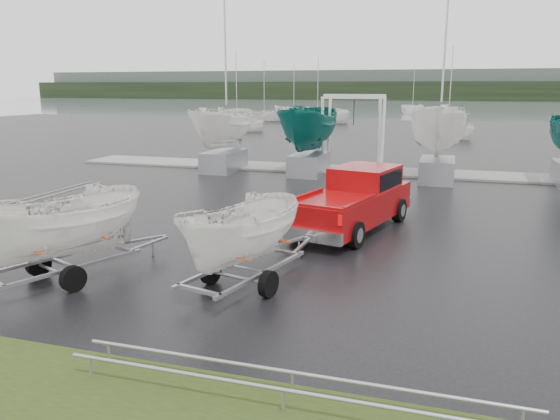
% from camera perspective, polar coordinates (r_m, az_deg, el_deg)
% --- Properties ---
extents(ground_plane, '(120.00, 120.00, 0.00)m').
position_cam_1_polar(ground_plane, '(18.05, -2.85, -1.77)').
color(ground_plane, black).
rests_on(ground_plane, ground).
extents(lake, '(300.00, 300.00, 0.00)m').
position_cam_1_polar(lake, '(116.65, 14.46, 10.19)').
color(lake, slate).
rests_on(lake, ground).
extents(dock, '(30.00, 3.00, 0.12)m').
position_cam_1_polar(dock, '(30.34, 5.58, 4.25)').
color(dock, gray).
rests_on(dock, ground).
extents(treeline, '(300.00, 8.00, 6.00)m').
position_cam_1_polar(treeline, '(186.50, 15.69, 11.89)').
color(treeline, black).
rests_on(treeline, ground).
extents(far_hill, '(300.00, 6.00, 10.00)m').
position_cam_1_polar(far_hill, '(194.49, 15.80, 12.49)').
color(far_hill, '#4C5651').
rests_on(far_hill, ground).
extents(pickup_truck, '(3.32, 6.13, 1.94)m').
position_cam_1_polar(pickup_truck, '(17.90, 7.97, 1.32)').
color(pickup_truck, '#8F0709').
rests_on(pickup_truck, ground).
extents(trailer_hitched, '(2.02, 3.78, 4.60)m').
position_cam_1_polar(trailer_hitched, '(12.09, -3.97, 3.08)').
color(trailer_hitched, '#979A9F').
rests_on(trailer_hitched, ground).
extents(trailer_parked, '(2.48, 3.78, 4.95)m').
position_cam_1_polar(trailer_parked, '(13.47, -22.56, 3.91)').
color(trailer_parked, '#979A9F').
rests_on(trailer_parked, ground).
extents(boat_hoist, '(3.30, 2.18, 4.12)m').
position_cam_1_polar(boat_hoist, '(29.88, 7.69, 9.12)').
color(boat_hoist, silver).
rests_on(boat_hoist, ground).
extents(keelboat_0, '(2.36, 3.20, 10.53)m').
position_cam_1_polar(keelboat_0, '(29.80, -6.00, 11.23)').
color(keelboat_0, '#979A9F').
rests_on(keelboat_0, ground).
extents(keelboat_1, '(2.50, 3.20, 7.74)m').
position_cam_1_polar(keelboat_1, '(28.47, 3.15, 11.65)').
color(keelboat_1, '#979A9F').
rests_on(keelboat_1, ground).
extents(keelboat_2, '(2.62, 3.20, 10.80)m').
position_cam_1_polar(keelboat_2, '(27.41, 16.55, 11.54)').
color(keelboat_2, '#979A9F').
rests_on(keelboat_2, ground).
extents(mast_rack_0, '(0.56, 6.50, 0.06)m').
position_cam_1_polar(mast_rack_0, '(23.36, -23.20, 1.44)').
color(mast_rack_0, '#979A9F').
rests_on(mast_rack_0, ground).
extents(mast_rack_2, '(7.00, 0.56, 0.06)m').
position_cam_1_polar(mast_rack_2, '(8.32, 0.83, -17.42)').
color(mast_rack_2, '#979A9F').
rests_on(mast_rack_2, ground).
extents(moored_boat_0, '(2.63, 2.59, 10.79)m').
position_cam_1_polar(moored_boat_0, '(56.79, -4.49, 8.21)').
color(moored_boat_0, white).
rests_on(moored_boat_0, ground).
extents(moored_boat_1, '(3.25, 3.17, 12.07)m').
position_cam_1_polar(moored_boat_1, '(69.44, 3.92, 9.04)').
color(moored_boat_1, white).
rests_on(moored_boat_1, ground).
extents(moored_boat_2, '(3.23, 3.24, 11.02)m').
position_cam_1_polar(moored_boat_2, '(51.71, 17.06, 7.23)').
color(moored_boat_2, white).
rests_on(moored_boat_2, ground).
extents(moored_boat_4, '(3.22, 3.17, 11.47)m').
position_cam_1_polar(moored_boat_4, '(74.75, -1.65, 9.34)').
color(moored_boat_4, white).
rests_on(moored_boat_4, ground).
extents(moored_boat_5, '(3.51, 3.55, 11.59)m').
position_cam_1_polar(moored_boat_5, '(92.55, 13.65, 9.66)').
color(moored_boat_5, white).
rests_on(moored_boat_5, ground).
extents(moored_boat_7, '(2.60, 2.54, 11.22)m').
position_cam_1_polar(moored_boat_7, '(85.80, 1.45, 9.79)').
color(moored_boat_7, white).
rests_on(moored_boat_7, ground).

